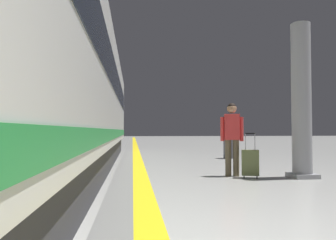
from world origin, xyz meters
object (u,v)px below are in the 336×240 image
at_px(platform_pillar, 301,103).
at_px(suitcase_near, 250,163).
at_px(passenger_near, 232,134).
at_px(waste_bin, 229,147).

bearing_deg(platform_pillar, suitcase_near, 175.61).
bearing_deg(passenger_near, platform_pillar, -15.16).
xyz_separation_m(suitcase_near, waste_bin, (1.06, 4.89, 0.11)).
relative_size(passenger_near, platform_pillar, 0.49).
distance_m(suitcase_near, waste_bin, 5.00).
distance_m(suitcase_near, platform_pillar, 1.84).
distance_m(passenger_near, suitcase_near, 0.81).
bearing_deg(suitcase_near, waste_bin, 77.76).
relative_size(passenger_near, waste_bin, 1.92).
bearing_deg(waste_bin, platform_pillar, -88.21).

